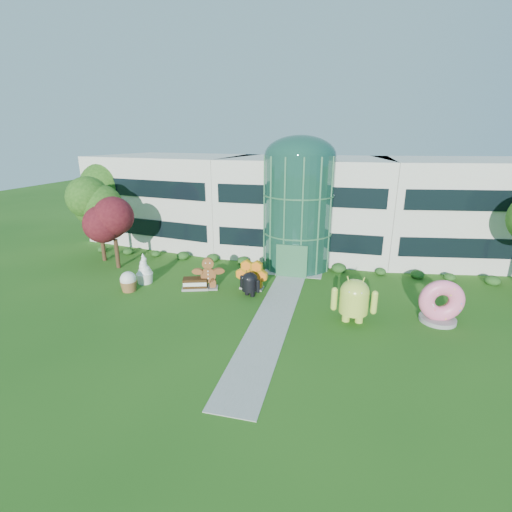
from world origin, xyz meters
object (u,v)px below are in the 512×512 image
(donut, at_px, (441,301))
(android_black, at_px, (250,282))
(android_green, at_px, (354,297))
(gingerbread, at_px, (208,273))

(donut, bearing_deg, android_black, 168.83)
(android_green, distance_m, gingerbread, 11.25)
(gingerbread, bearing_deg, android_black, -25.81)
(android_green, distance_m, donut, 5.47)
(donut, bearing_deg, android_green, -172.49)
(android_black, xyz_separation_m, gingerbread, (-3.45, 0.53, 0.20))
(android_black, xyz_separation_m, donut, (12.72, -1.00, 0.38))
(donut, height_order, gingerbread, donut)
(android_green, height_order, android_black, android_green)
(android_black, height_order, gingerbread, gingerbread)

